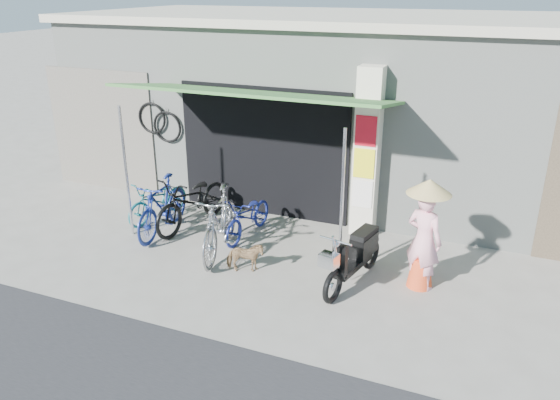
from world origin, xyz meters
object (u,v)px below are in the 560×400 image
at_px(bike_silver, 220,222).
at_px(bike_navy, 249,216).
at_px(moped, 355,257).
at_px(bike_black, 193,201).
at_px(nun, 424,235).
at_px(bike_blue, 162,206).
at_px(street_dog, 245,257).
at_px(bike_teal, 158,200).

xyz_separation_m(bike_silver, bike_navy, (0.15, 0.77, -0.17)).
relative_size(bike_navy, moped, 0.88).
distance_m(bike_black, moped, 3.44).
xyz_separation_m(bike_black, bike_navy, (1.14, -0.01, -0.12)).
bearing_deg(bike_silver, bike_black, 129.74).
distance_m(bike_silver, nun, 3.29).
bearing_deg(bike_silver, bike_blue, 154.86).
xyz_separation_m(moped, nun, (0.94, 0.29, 0.40)).
height_order(bike_black, street_dog, bike_black).
xyz_separation_m(bike_blue, moped, (3.68, -0.42, -0.08)).
relative_size(bike_teal, nun, 0.87).
bearing_deg(bike_silver, bike_teal, 143.40).
xyz_separation_m(bike_teal, bike_silver, (1.78, -0.82, 0.17)).
relative_size(bike_blue, moped, 1.01).
bearing_deg(bike_silver, moped, -14.32).
bearing_deg(bike_teal, moped, -1.28).
xyz_separation_m(bike_teal, moped, (4.11, -0.93, 0.05)).
distance_m(bike_teal, bike_navy, 1.93).
distance_m(bike_black, bike_silver, 1.27).
bearing_deg(bike_navy, bike_silver, -97.43).
bearing_deg(street_dog, bike_black, 31.71).
bearing_deg(street_dog, bike_teal, 40.93).
bearing_deg(street_dog, nun, -99.07).
xyz_separation_m(bike_navy, moped, (2.18, -0.88, 0.05)).
relative_size(bike_navy, nun, 0.88).
height_order(bike_blue, street_dog, bike_blue).
height_order(bike_teal, bike_blue, bike_blue).
bearing_deg(bike_navy, bike_blue, -159.28).
bearing_deg(moped, bike_silver, -170.31).
relative_size(bike_black, nun, 1.14).
distance_m(bike_blue, nun, 4.63).
height_order(bike_blue, bike_black, bike_blue).
height_order(bike_blue, moped, bike_blue).
bearing_deg(nun, street_dog, 35.43).
bearing_deg(nun, bike_blue, 20.78).
relative_size(bike_teal, moped, 0.87).
relative_size(bike_blue, street_dog, 2.92).
relative_size(bike_teal, street_dog, 2.51).
relative_size(bike_silver, moped, 1.10).
bearing_deg(bike_teal, street_dog, -15.64).
bearing_deg(moped, bike_black, 177.23).
bearing_deg(bike_black, nun, 0.78).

